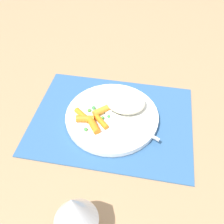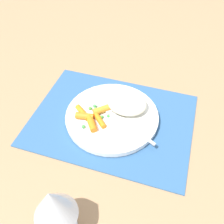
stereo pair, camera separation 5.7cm
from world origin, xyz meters
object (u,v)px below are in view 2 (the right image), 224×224
(carrot_portion, at_px, (92,116))
(wine_glass, at_px, (53,205))
(rice_mound, at_px, (127,103))
(fork, at_px, (119,119))
(plate, at_px, (112,116))

(carrot_portion, distance_m, wine_glass, 0.28)
(rice_mound, relative_size, carrot_portion, 1.05)
(rice_mound, bearing_deg, fork, 82.23)
(plate, bearing_deg, fork, 153.28)
(rice_mound, bearing_deg, carrot_portion, 40.67)
(fork, bearing_deg, plate, -26.72)
(carrot_portion, height_order, wine_glass, wine_glass)
(wine_glass, bearing_deg, carrot_portion, -81.99)
(fork, bearing_deg, wine_glass, 83.59)
(fork, relative_size, wine_glass, 1.16)
(carrot_portion, bearing_deg, plate, -147.83)
(rice_mound, relative_size, wine_glass, 0.70)
(plate, relative_size, carrot_portion, 2.45)
(carrot_portion, relative_size, fork, 0.57)
(plate, bearing_deg, rice_mound, -129.79)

